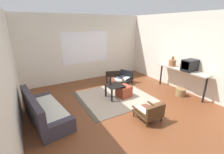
{
  "coord_description": "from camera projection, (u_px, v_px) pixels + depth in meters",
  "views": [
    {
      "loc": [
        -2.28,
        -3.16,
        2.33
      ],
      "look_at": [
        0.01,
        0.81,
        0.74
      ],
      "focal_mm": 24.58,
      "sensor_mm": 36.0,
      "label": 1
    }
  ],
  "objects": [
    {
      "name": "ground_plane",
      "position": [
        126.0,
        109.0,
        4.42
      ],
      "size": [
        7.8,
        7.8,
        0.0
      ],
      "primitive_type": "plane",
      "color": "brown"
    },
    {
      "name": "far_wall_with_window",
      "position": [
        85.0,
        48.0,
        6.48
      ],
      "size": [
        5.6,
        0.13,
        2.7
      ],
      "color": "silver",
      "rests_on": "ground"
    },
    {
      "name": "side_wall_right",
      "position": [
        183.0,
        53.0,
        5.48
      ],
      "size": [
        0.12,
        6.6,
        2.7
      ],
      "primitive_type": "cube",
      "color": "silver",
      "rests_on": "ground"
    },
    {
      "name": "side_wall_left",
      "position": [
        6.0,
        77.0,
        2.97
      ],
      "size": [
        0.12,
        6.6,
        2.7
      ],
      "primitive_type": "cube",
      "color": "silver",
      "rests_on": "ground"
    },
    {
      "name": "area_rug",
      "position": [
        114.0,
        97.0,
        5.15
      ],
      "size": [
        2.28,
        2.03,
        0.01
      ],
      "color": "#4C4238",
      "rests_on": "ground"
    },
    {
      "name": "couch",
      "position": [
        44.0,
        112.0,
        3.85
      ],
      "size": [
        1.01,
        1.92,
        0.75
      ],
      "color": "#38333D",
      "rests_on": "ground"
    },
    {
      "name": "coffee_table",
      "position": [
        115.0,
        88.0,
        5.01
      ],
      "size": [
        0.54,
        0.49,
        0.44
      ],
      "color": "black",
      "rests_on": "ground"
    },
    {
      "name": "armchair_by_window",
      "position": [
        114.0,
        79.0,
        6.23
      ],
      "size": [
        0.75,
        0.73,
        0.49
      ],
      "color": "black",
      "rests_on": "ground"
    },
    {
      "name": "armchair_striped_foreground",
      "position": [
        150.0,
        112.0,
        3.85
      ],
      "size": [
        0.58,
        0.62,
        0.5
      ],
      "color": "#472D19",
      "rests_on": "ground"
    },
    {
      "name": "armchair_corner",
      "position": [
        125.0,
        77.0,
        6.35
      ],
      "size": [
        0.74,
        0.77,
        0.49
      ],
      "color": "black",
      "rests_on": "ground"
    },
    {
      "name": "ottoman_orange",
      "position": [
        124.0,
        91.0,
        5.15
      ],
      "size": [
        0.47,
        0.47,
        0.37
      ],
      "primitive_type": "cube",
      "rotation": [
        0.0,
        0.0,
        0.13
      ],
      "color": "#993D28",
      "rests_on": "ground"
    },
    {
      "name": "console_shelf",
      "position": [
        182.0,
        71.0,
        5.27
      ],
      "size": [
        0.4,
        1.88,
        0.88
      ],
      "color": "#B2AD9E",
      "rests_on": "ground"
    },
    {
      "name": "crt_television",
      "position": [
        190.0,
        65.0,
        4.97
      ],
      "size": [
        0.49,
        0.33,
        0.36
      ],
      "color": "black",
      "rests_on": "console_shelf"
    },
    {
      "name": "clay_vase",
      "position": [
        172.0,
        63.0,
        5.55
      ],
      "size": [
        0.26,
        0.26,
        0.35
      ],
      "color": "#935B38",
      "rests_on": "console_shelf"
    },
    {
      "name": "glass_bottle",
      "position": [
        110.0,
        81.0,
        4.97
      ],
      "size": [
        0.06,
        0.06,
        0.32
      ],
      "color": "black",
      "rests_on": "coffee_table"
    },
    {
      "name": "wicker_basket",
      "position": [
        180.0,
        92.0,
        5.22
      ],
      "size": [
        0.31,
        0.31,
        0.25
      ],
      "primitive_type": "cylinder",
      "color": "olive",
      "rests_on": "ground"
    }
  ]
}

